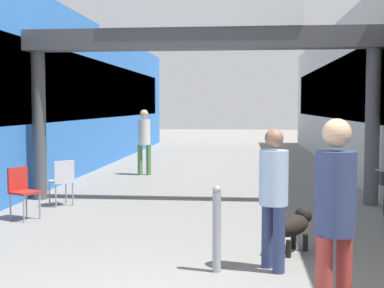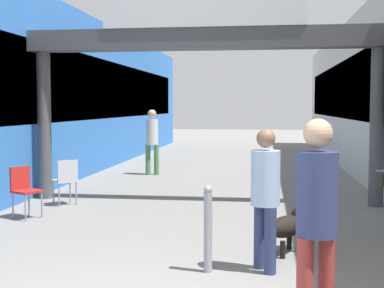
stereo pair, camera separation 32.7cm
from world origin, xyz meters
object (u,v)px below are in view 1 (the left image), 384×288
Objects in this scene: pedestrian_companion at (335,210)px; pedestrian_carrying_crate at (144,137)px; dog_on_leash at (294,225)px; pedestrian_with_dog at (274,190)px; bollard_post_metal at (217,228)px; cafe_chair_red_nearer at (22,188)px; cafe_chair_aluminium_farther at (62,178)px.

pedestrian_carrying_crate is at bearing 109.28° from pedestrian_companion.
dog_on_leash is (3.46, -7.62, -0.70)m from pedestrian_carrying_crate.
pedestrian_with_dog reaches higher than dog_on_leash.
bollard_post_metal reaches higher than cafe_chair_red_nearer.
cafe_chair_aluminium_farther is (-3.19, 3.82, 0.02)m from bollard_post_metal.
pedestrian_companion is 2.33× the size of dog_on_leash.
dog_on_leash is 0.89× the size of cafe_chair_red_nearer.
pedestrian_with_dog reaches higher than bollard_post_metal.
cafe_chair_aluminium_farther is (-3.85, 3.69, -0.42)m from pedestrian_with_dog.
cafe_chair_aluminium_farther is at bearing -98.48° from pedestrian_carrying_crate.
pedestrian_carrying_crate is (-3.14, 8.44, 0.10)m from pedestrian_with_dog.
bollard_post_metal is at bearing -135.58° from dog_on_leash.
pedestrian_carrying_crate is at bearing 80.60° from cafe_chair_red_nearer.
pedestrian_companion is at bearing -42.63° from cafe_chair_red_nearer.
bollard_post_metal reaches higher than dog_on_leash.
pedestrian_companion is 2.06× the size of cafe_chair_red_nearer.
pedestrian_companion is at bearing -87.67° from dog_on_leash.
pedestrian_carrying_crate is 8.40m from dog_on_leash.
pedestrian_carrying_crate reaches higher than cafe_chair_red_nearer.
cafe_chair_aluminium_farther is at bearing 145.45° from dog_on_leash.
pedestrian_carrying_crate is 2.32× the size of dog_on_leash.
pedestrian_companion reaches higher than cafe_chair_aluminium_farther.
pedestrian_companion reaches higher than pedestrian_carrying_crate.
dog_on_leash is (-0.10, 2.56, -0.70)m from pedestrian_companion.
pedestrian_companion reaches higher than dog_on_leash.
pedestrian_companion is at bearing -51.81° from cafe_chair_aluminium_farther.
pedestrian_companion is at bearing -76.39° from pedestrian_with_dog.
pedestrian_companion is 6.21m from cafe_chair_red_nearer.
pedestrian_companion is 6.92m from cafe_chair_aluminium_farther.
pedestrian_companion is 1.80× the size of bollard_post_metal.
pedestrian_companion is 2.66m from dog_on_leash.
bollard_post_metal is at bearing -168.69° from pedestrian_with_dog.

